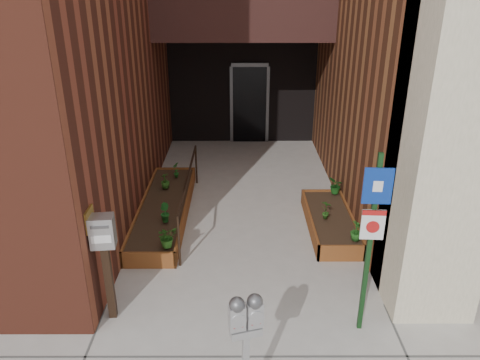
{
  "coord_description": "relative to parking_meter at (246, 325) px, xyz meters",
  "views": [
    {
      "loc": [
        -0.09,
        -5.42,
        4.34
      ],
      "look_at": [
        -0.07,
        1.8,
        1.17
      ],
      "focal_mm": 35.0,
      "sensor_mm": 36.0,
      "label": 1
    }
  ],
  "objects": [
    {
      "name": "ground",
      "position": [
        0.02,
        1.78,
        -1.18
      ],
      "size": [
        80.0,
        80.0,
        0.0
      ],
      "primitive_type": "plane",
      "color": "#9E9991",
      "rests_on": "ground"
    },
    {
      "name": "planter_left",
      "position": [
        -1.53,
        4.48,
        -1.05
      ],
      "size": [
        0.9,
        3.6,
        0.3
      ],
      "color": "brown",
      "rests_on": "ground"
    },
    {
      "name": "planter_right",
      "position": [
        1.62,
        3.98,
        -1.05
      ],
      "size": [
        0.8,
        2.2,
        0.3
      ],
      "color": "brown",
      "rests_on": "ground"
    },
    {
      "name": "handrail",
      "position": [
        -1.03,
        4.43,
        -0.44
      ],
      "size": [
        0.04,
        3.34,
        0.9
      ],
      "color": "black",
      "rests_on": "ground"
    },
    {
      "name": "parking_meter",
      "position": [
        0.0,
        0.0,
        0.0
      ],
      "size": [
        0.35,
        0.21,
        1.53
      ],
      "color": "#ACACAE",
      "rests_on": "ground"
    },
    {
      "name": "sign_post",
      "position": [
        1.54,
        1.3,
        0.36
      ],
      "size": [
        0.34,
        0.09,
        2.5
      ],
      "color": "#133415",
      "rests_on": "ground"
    },
    {
      "name": "payment_dropbox",
      "position": [
        -1.81,
        1.55,
        -0.05
      ],
      "size": [
        0.33,
        0.27,
        1.56
      ],
      "color": "black",
      "rests_on": "ground"
    },
    {
      "name": "shrub_left_a",
      "position": [
        -1.23,
        2.88,
        -0.7
      ],
      "size": [
        0.45,
        0.45,
        0.36
      ],
      "primitive_type": "imported",
      "rotation": [
        0.0,
        0.0,
        0.67
      ],
      "color": "#2A631C",
      "rests_on": "planter_left"
    },
    {
      "name": "shrub_left_b",
      "position": [
        -1.39,
        3.73,
        -0.71
      ],
      "size": [
        0.26,
        0.26,
        0.35
      ],
      "primitive_type": "imported",
      "rotation": [
        0.0,
        0.0,
        2.16
      ],
      "color": "#164F17",
      "rests_on": "planter_left"
    },
    {
      "name": "shrub_left_c",
      "position": [
        -1.59,
        5.17,
        -0.72
      ],
      "size": [
        0.26,
        0.26,
        0.33
      ],
      "primitive_type": "imported",
      "rotation": [
        0.0,
        0.0,
        3.87
      ],
      "color": "#285819",
      "rests_on": "planter_left"
    },
    {
      "name": "shrub_left_d",
      "position": [
        -1.44,
        5.73,
        -0.71
      ],
      "size": [
        0.2,
        0.2,
        0.34
      ],
      "primitive_type": "imported",
      "rotation": [
        0.0,
        0.0,
        4.85
      ],
      "color": "#1A5919",
      "rests_on": "planter_left"
    },
    {
      "name": "shrub_right_a",
      "position": [
        1.87,
        3.08,
        -0.71
      ],
      "size": [
        0.23,
        0.23,
        0.34
      ],
      "primitive_type": "imported",
      "rotation": [
        0.0,
        0.0,
        1.32
      ],
      "color": "#1C4F16",
      "rests_on": "planter_right"
    },
    {
      "name": "shrub_right_b",
      "position": [
        1.5,
        3.83,
        -0.7
      ],
      "size": [
        0.27,
        0.27,
        0.36
      ],
      "primitive_type": "imported",
      "rotation": [
        0.0,
        0.0,
        2.5
      ],
      "color": "#234F16",
      "rests_on": "planter_right"
    },
    {
      "name": "shrub_right_c",
      "position": [
        1.87,
        4.88,
        -0.71
      ],
      "size": [
        0.36,
        0.36,
        0.34
      ],
      "primitive_type": "imported",
      "rotation": [
        0.0,
        0.0,
        4.49
      ],
      "color": "#164F16",
      "rests_on": "planter_right"
    }
  ]
}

